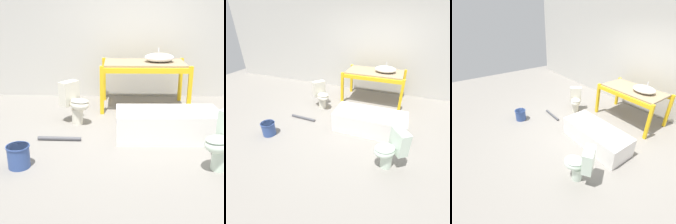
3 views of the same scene
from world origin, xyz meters
The scene contains 9 objects.
ground_plane centered at (0.00, 0.00, 0.00)m, with size 12.00×12.00×0.00m, color gray.
warehouse_wall_rear centered at (0.00, 2.18, 1.60)m, with size 10.80×0.08×3.20m.
shelving_rack centered at (0.21, 1.39, 0.76)m, with size 1.64×0.95×0.88m.
sink_basin centered at (0.48, 1.38, 0.97)m, with size 0.55×0.42×0.25m.
bathtub_main centered at (0.45, -0.12, 0.25)m, with size 1.52×0.68×0.43m.
toilet_near centered at (0.99, -1.04, 0.37)m, with size 0.58×0.53×0.70m.
toilet_far centered at (-1.00, 0.47, 0.37)m, with size 0.58×0.55×0.70m.
bucket_white centered at (-1.50, -1.05, 0.15)m, with size 0.29×0.29×0.28m.
loose_pipe centered at (-1.14, -0.25, 0.03)m, with size 0.64×0.08×0.06m.
Camera 1 is at (-0.28, -4.45, 1.90)m, focal length 50.00 mm.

